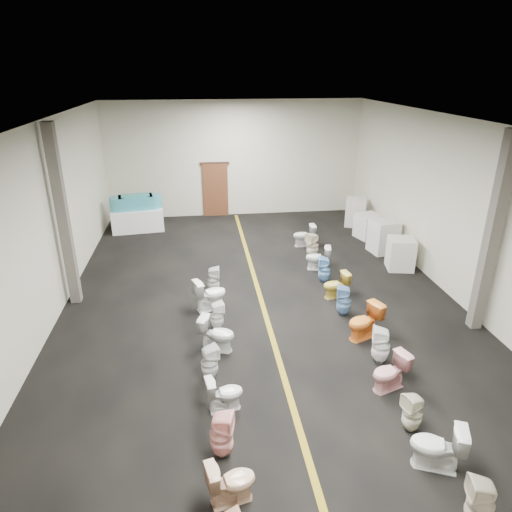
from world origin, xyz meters
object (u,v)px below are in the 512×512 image
object	(u,v)px
bathtub	(136,202)
display_table	(138,219)
appliance_crate_a	(401,254)
appliance_crate_d	(356,212)
toilet_right_11	(304,235)
toilet_left_3	(222,435)
toilet_left_4	(224,393)
toilet_left_2	(231,482)
toilet_right_5	(365,322)
toilet_left_9	(213,280)
toilet_left_6	(217,334)
appliance_crate_c	(368,226)
toilet_right_6	(344,301)
toilet_left_7	(217,316)
toilet_left_8	(210,294)
toilet_right_4	(381,345)
toilet_right_0	(480,503)
toilet_right_10	(313,245)
appliance_crate_b	(383,236)
toilet_right_1	(437,447)
toilet_right_7	(336,285)
toilet_left_5	(209,363)
toilet_right_9	(318,258)
toilet_right_8	(324,269)
toilet_right_3	(390,372)

from	to	relation	value
bathtub	display_table	bearing A→B (deg)	-9.23
appliance_crate_a	appliance_crate_d	world-z (taller)	appliance_crate_d
appliance_crate_d	toilet_right_11	size ratio (longest dim) A/B	1.40
toilet_left_3	toilet_right_11	bearing A→B (deg)	-5.98
toilet_left_4	appliance_crate_a	bearing A→B (deg)	-55.51
toilet_left_2	toilet_right_5	xyz separation A→B (m)	(3.25, 3.77, 0.06)
toilet_left_9	toilet_left_6	bearing A→B (deg)	-176.22
appliance_crate_c	toilet_right_11	size ratio (longest dim) A/B	1.14
toilet_left_2	toilet_right_6	xyz separation A→B (m)	(3.11, 4.82, 0.04)
appliance_crate_c	bathtub	bearing A→B (deg)	167.11
toilet_left_4	toilet_left_7	size ratio (longest dim) A/B	0.98
toilet_left_7	toilet_right_6	world-z (taller)	toilet_right_6
toilet_left_8	toilet_right_4	world-z (taller)	toilet_left_8
display_table	bathtub	bearing A→B (deg)	180.00
bathtub	toilet_left_4	xyz separation A→B (m)	(2.55, -10.02, -0.74)
toilet_right_0	toilet_right_6	xyz separation A→B (m)	(-0.06, 5.60, -0.00)
toilet_right_4	toilet_right_5	size ratio (longest dim) A/B	0.99
bathtub	appliance_crate_d	distance (m)	8.19
toilet_left_9	toilet_right_10	bearing A→B (deg)	-53.33
appliance_crate_b	toilet_left_3	size ratio (longest dim) A/B	1.32
display_table	appliance_crate_b	size ratio (longest dim) A/B	1.72
toilet_left_4	toilet_right_1	size ratio (longest dim) A/B	0.84
toilet_left_7	toilet_right_0	world-z (taller)	toilet_right_0
display_table	toilet_right_10	distance (m)	6.71
toilet_right_1	toilet_right_4	distance (m)	2.66
appliance_crate_d	toilet_right_1	xyz separation A→B (m)	(-2.55, -11.20, -0.13)
appliance_crate_b	toilet_left_8	bearing A→B (deg)	-151.49
toilet_right_7	toilet_left_3	bearing A→B (deg)	-43.02
toilet_left_5	toilet_right_1	xyz separation A→B (m)	(3.28, -2.57, 0.03)
toilet_right_1	toilet_left_6	bearing A→B (deg)	-116.42
toilet_left_2	toilet_left_8	bearing A→B (deg)	-12.32
toilet_left_8	toilet_right_4	size ratio (longest dim) A/B	1.03
toilet_left_3	appliance_crate_a	bearing A→B (deg)	-26.63
bathtub	toilet_right_11	xyz separation A→B (m)	(5.73, -2.39, -0.70)
appliance_crate_c	toilet_right_9	xyz separation A→B (m)	(-2.45, -2.47, -0.06)
display_table	toilet_right_6	size ratio (longest dim) A/B	2.37
toilet_left_6	appliance_crate_c	bearing A→B (deg)	-21.01
appliance_crate_a	toilet_right_0	world-z (taller)	appliance_crate_a
toilet_right_9	toilet_right_7	bearing A→B (deg)	12.28
appliance_crate_d	toilet_left_5	xyz separation A→B (m)	(-5.83, -8.63, -0.16)
toilet_right_0	toilet_left_8	bearing A→B (deg)	-139.08
toilet_right_7	toilet_left_6	bearing A→B (deg)	-67.17
toilet_left_5	toilet_right_0	world-z (taller)	toilet_right_0
toilet_left_9	toilet_right_6	world-z (taller)	toilet_right_6
toilet_right_0	toilet_right_8	xyz separation A→B (m)	(-0.03, 7.48, -0.01)
toilet_left_2	bathtub	bearing A→B (deg)	-1.25
toilet_right_7	toilet_right_9	xyz separation A→B (m)	(-0.01, 1.81, 0.02)
toilet_left_9	toilet_right_11	distance (m)	4.41
toilet_left_4	toilet_right_9	distance (m)	6.50
toilet_right_3	appliance_crate_d	bearing A→B (deg)	146.08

